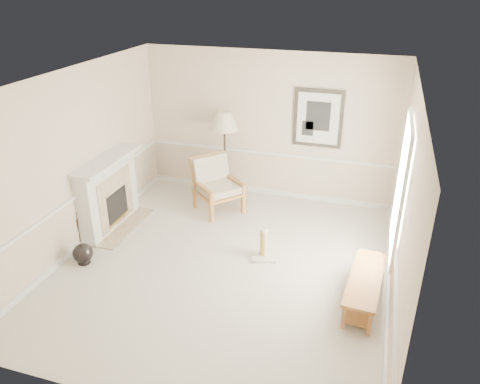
{
  "coord_description": "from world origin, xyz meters",
  "views": [
    {
      "loc": [
        2.06,
        -5.8,
        4.22
      ],
      "look_at": [
        0.05,
        0.7,
        0.97
      ],
      "focal_mm": 35.0,
      "sensor_mm": 36.0,
      "label": 1
    }
  ],
  "objects_px": {
    "floor_vase": "(83,254)",
    "bench": "(365,285)",
    "scratching_post": "(264,248)",
    "armchair": "(215,182)",
    "floor_lamp": "(224,123)"
  },
  "relations": [
    {
      "from": "scratching_post",
      "to": "armchair",
      "type": "bearing_deg",
      "value": 133.16
    },
    {
      "from": "bench",
      "to": "scratching_post",
      "type": "relative_size",
      "value": 2.72
    },
    {
      "from": "floor_lamp",
      "to": "bench",
      "type": "relative_size",
      "value": 1.22
    },
    {
      "from": "armchair",
      "to": "bench",
      "type": "xyz_separation_m",
      "value": [
        2.94,
        -2.08,
        -0.28
      ]
    },
    {
      "from": "floor_vase",
      "to": "scratching_post",
      "type": "height_order",
      "value": "floor_vase"
    },
    {
      "from": "bench",
      "to": "scratching_post",
      "type": "height_order",
      "value": "scratching_post"
    },
    {
      "from": "floor_lamp",
      "to": "scratching_post",
      "type": "height_order",
      "value": "floor_lamp"
    },
    {
      "from": "floor_vase",
      "to": "floor_lamp",
      "type": "bearing_deg",
      "value": 65.65
    },
    {
      "from": "bench",
      "to": "floor_lamp",
      "type": "bearing_deg",
      "value": 137.93
    },
    {
      "from": "floor_lamp",
      "to": "scratching_post",
      "type": "distance_m",
      "value": 2.76
    },
    {
      "from": "armchair",
      "to": "bench",
      "type": "distance_m",
      "value": 3.61
    },
    {
      "from": "floor_vase",
      "to": "armchair",
      "type": "height_order",
      "value": "armchair"
    },
    {
      "from": "bench",
      "to": "scratching_post",
      "type": "xyz_separation_m",
      "value": [
        -1.62,
        0.67,
        -0.1
      ]
    },
    {
      "from": "floor_vase",
      "to": "bench",
      "type": "bearing_deg",
      "value": 4.38
    },
    {
      "from": "floor_vase",
      "to": "floor_lamp",
      "type": "height_order",
      "value": "floor_lamp"
    }
  ]
}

